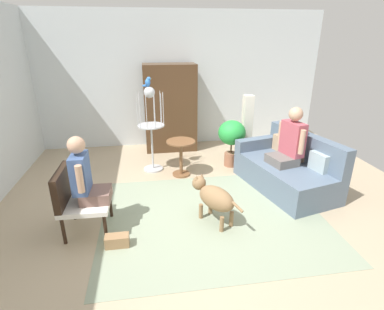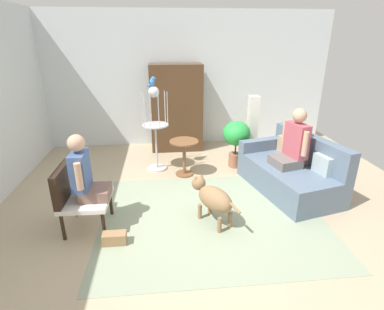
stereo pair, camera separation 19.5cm
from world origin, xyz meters
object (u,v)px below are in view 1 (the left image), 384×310
Objects in this scene: bird_cage_stand at (151,124)px; person_on_armchair at (85,176)px; couch at (287,169)px; column_lamp at (247,129)px; potted_plant at (232,136)px; armchair at (76,196)px; armoire_cabinet at (170,108)px; parrot at (148,82)px; handbag at (117,241)px; person_on_couch at (290,142)px; round_end_table at (181,154)px; dog at (214,197)px.

person_on_armchair is at bearing -115.76° from bird_cage_stand.
bird_cage_stand reaches higher than couch.
potted_plant is at bearing -149.59° from column_lamp.
armoire_cabinet is at bearing 63.35° from armchair.
handbag is (-0.48, -2.18, -1.55)m from parrot.
armoire_cabinet reaches higher than column_lamp.
column_lamp is (1.87, 0.18, -0.97)m from parrot.
parrot reaches higher than person_on_armchair.
bird_cage_stand is at bearing -111.83° from armoire_cabinet.
couch is 1.20× the size of bird_cage_stand.
person_on_couch is 1.40× the size of round_end_table.
round_end_table is 2.30× the size of handbag.
column_lamp reaches higher than potted_plant.
person_on_armchair is 2.92m from potted_plant.
handbag is (-0.50, -2.18, -0.82)m from bird_cage_stand.
armoire_cabinet is (-0.31, 2.93, 0.55)m from dog.
round_end_table is at bearing -164.35° from potted_plant.
armchair is 0.77m from handbag.
armchair is 0.96× the size of potted_plant.
couch is at bearing 23.40° from handbag.
person_on_couch is 3.07m from person_on_armchair.
parrot is 1.82m from potted_plant.
dog is at bearing 15.42° from handbag.
armoire_cabinet reaches higher than person_on_couch.
potted_plant is (1.00, 0.28, 0.19)m from round_end_table.
person_on_couch is 1.07× the size of person_on_armchair.
bird_cage_stand is 1.18m from armoire_cabinet.
dog is at bearing -80.27° from round_end_table.
bird_cage_stand is at bearing 77.05° from handbag.
person_on_couch is 1.15× the size of dog.
person_on_couch reaches higher than column_lamp.
person_on_couch reaches higher than couch.
parrot reaches higher than round_end_table.
round_end_table is 1.54m from dog.
handbag is at bearing -118.10° from round_end_table.
person_on_couch is at bearing -26.45° from bird_cage_stand.
person_on_armchair is 4.98× the size of parrot.
handbag is at bearing -48.98° from person_on_armchair.
person_on_armchair is 0.95× the size of potted_plant.
handbag is at bearing -132.91° from potted_plant.
person_on_couch is at bearing -77.16° from column_lamp.
person_on_armchair is at bearing -144.24° from column_lamp.
round_end_table is at bearing 155.44° from person_on_couch.
parrot is 1.39m from armoire_cabinet.
parrot is (-0.02, -0.00, 0.73)m from bird_cage_stand.
person_on_couch is 2.53m from parrot.
armoire_cabinet is at bearing 128.06° from person_on_couch.
parrot reaches higher than dog.
couch reaches higher than handbag.
dog is 4.64× the size of parrot.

